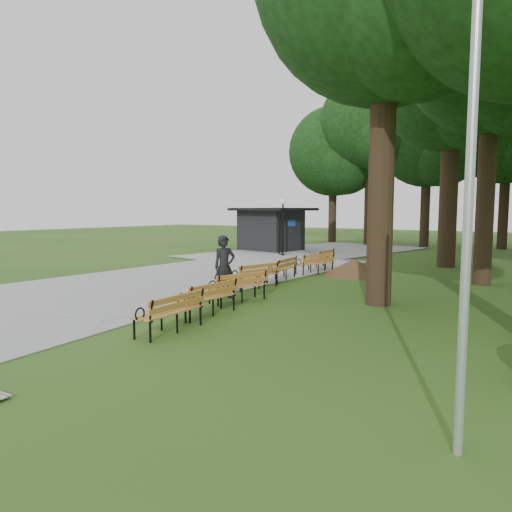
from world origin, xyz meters
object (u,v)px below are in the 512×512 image
Objects in this scene: metal_pole at (469,195)px; bench_5 at (314,263)px; kiosk at (271,229)px; lawn_tree_2 at (453,72)px; bench_1 at (206,298)px; bench_6 at (321,259)px; bench_2 at (237,286)px; lawn_tree_1 at (493,47)px; dirt_mound at (354,268)px; bench_4 at (281,269)px; person at (224,267)px; lamp_post at (283,215)px; bench_0 at (169,312)px; bench_3 at (254,275)px.

metal_pole reaches higher than bench_5.
lawn_tree_2 reaches higher than kiosk.
bench_6 is (-1.78, 9.92, 0.00)m from bench_1.
lawn_tree_2 is at bearing 170.88° from bench_1.
lawn_tree_1 is at bearing 161.00° from bench_2.
bench_2 is at bearing -126.04° from lawn_tree_1.
bench_4 is at bearing -125.05° from dirt_mound.
dirt_mound is 8.62m from bench_1.
person is 0.58× the size of lamp_post.
bench_4 is at bearing -170.22° from bench_0.
dirt_mound is 8.99m from lawn_tree_1.
bench_2 is 6.45m from bench_5.
bench_2 is at bearing -96.64° from dirt_mound.
kiosk is at bearing 55.05° from person.
lawn_tree_1 reaches higher than dirt_mound.
lawn_tree_2 reaches higher than bench_4.
bench_6 is at bearing 176.74° from bench_4.
kiosk reaches higher than bench_3.
dirt_mound is 1.17× the size of bench_0.
bench_3 is 13.53m from lawn_tree_2.
lamp_post is 1.72× the size of bench_2.
lamp_post is 15.41m from bench_1.
bench_5 is at bearing -168.18° from dirt_mound.
bench_0 is (-6.23, 1.89, -2.36)m from metal_pole.
person reaches higher than dirt_mound.
lamp_post is at bearing 50.73° from person.
bench_6 is (6.94, -6.70, -0.94)m from kiosk.
bench_5 is at bearing 123.58° from metal_pole.
kiosk is at bearing -137.13° from bench_3.
bench_0 is at bearing -112.54° from lawn_tree_1.
bench_0 is (6.60, -15.66, -1.90)m from lamp_post.
bench_2 is at bearing -64.41° from lamp_post.
person reaches higher than bench_6.
bench_0 reaches higher than dirt_mound.
person is at bearing -107.31° from lawn_tree_2.
metal_pole is (7.66, -5.63, 1.86)m from person.
metal_pole is 7.88m from bench_1.
bench_1 is at bearing -100.77° from lawn_tree_2.
lamp_post is 10.95m from lawn_tree_2.
dirt_mound is 1.17× the size of bench_2.
lawn_tree_1 reaches higher than bench_0.
bench_3 is at bearing -51.52° from kiosk.
bench_5 is (-0.20, 6.21, -0.50)m from person.
bench_6 is (-0.30, 3.92, 0.00)m from bench_4.
dirt_mound is 1.17× the size of bench_4.
bench_3 and bench_4 have the same top height.
person reaches higher than bench_0.
person is at bearing -54.17° from kiosk.
lamp_post is (-5.17, 11.91, 1.40)m from person.
bench_5 is 1.73m from bench_6.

